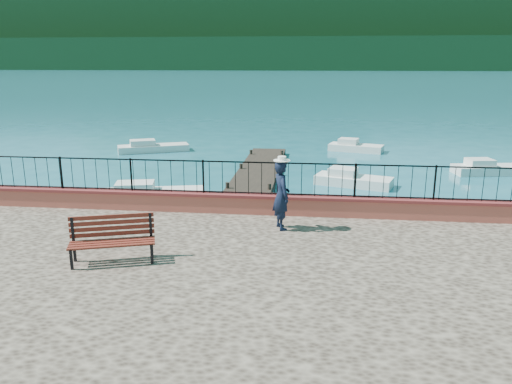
% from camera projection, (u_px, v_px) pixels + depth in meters
% --- Properties ---
extents(ground, '(2000.00, 2000.00, 0.00)m').
position_uv_depth(ground, '(278.00, 312.00, 11.41)').
color(ground, '#19596B').
rests_on(ground, ground).
extents(parapet, '(28.00, 0.46, 0.58)m').
position_uv_depth(parapet, '(288.00, 205.00, 14.58)').
color(parapet, '#AB4D3D').
rests_on(parapet, promenade).
extents(railing, '(27.00, 0.05, 0.95)m').
position_uv_depth(railing, '(288.00, 179.00, 14.38)').
color(railing, black).
rests_on(railing, parapet).
extents(dock, '(2.00, 16.00, 0.30)m').
position_uv_depth(dock, '(254.00, 181.00, 23.11)').
color(dock, '#2D231C').
rests_on(dock, ground).
extents(far_forest, '(900.00, 60.00, 18.00)m').
position_uv_depth(far_forest, '(315.00, 54.00, 297.15)').
color(far_forest, black).
rests_on(far_forest, ground).
extents(foothills, '(900.00, 120.00, 44.00)m').
position_uv_depth(foothills, '(316.00, 36.00, 351.43)').
color(foothills, black).
rests_on(foothills, ground).
extents(park_bench, '(1.95, 1.15, 1.03)m').
position_uv_depth(park_bench, '(113.00, 249.00, 11.12)').
color(park_bench, black).
rests_on(park_bench, promenade).
extents(person, '(0.66, 0.79, 1.85)m').
position_uv_depth(person, '(281.00, 195.00, 13.18)').
color(person, black).
rests_on(person, promenade).
extents(hat, '(0.44, 0.44, 0.12)m').
position_uv_depth(hat, '(282.00, 159.00, 12.93)').
color(hat, white).
rests_on(hat, person).
extents(boat_0, '(4.52, 2.26, 0.80)m').
position_uv_depth(boat_0, '(151.00, 191.00, 20.42)').
color(boat_0, silver).
rests_on(boat_0, ground).
extents(boat_1, '(3.67, 2.31, 0.80)m').
position_uv_depth(boat_1, '(354.00, 177.00, 22.85)').
color(boat_1, silver).
rests_on(boat_1, ground).
extents(boat_2, '(3.68, 1.85, 0.80)m').
position_uv_depth(boat_2, '(490.00, 166.00, 25.18)').
color(boat_2, silver).
rests_on(boat_2, ground).
extents(boat_3, '(4.49, 2.93, 0.80)m').
position_uv_depth(boat_3, '(153.00, 145.00, 31.33)').
color(boat_3, silver).
rests_on(boat_3, ground).
extents(boat_4, '(3.55, 2.20, 0.80)m').
position_uv_depth(boat_4, '(356.00, 145.00, 31.48)').
color(boat_4, silver).
rests_on(boat_4, ground).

